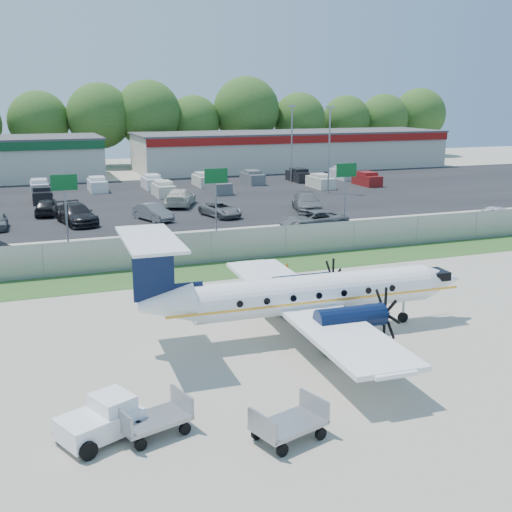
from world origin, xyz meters
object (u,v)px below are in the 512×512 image
object	(u,v)px
pushback_tug	(103,419)
baggage_cart_far	(153,419)
aircraft	(307,294)
baggage_cart_near	(289,424)

from	to	relation	value
pushback_tug	baggage_cart_far	xyz separation A→B (m)	(1.47, -0.33, -0.09)
aircraft	baggage_cart_near	distance (m)	9.04
baggage_cart_near	baggage_cart_far	size ratio (longest dim) A/B	1.01
baggage_cart_near	aircraft	bearing A→B (deg)	62.09
baggage_cart_near	baggage_cart_far	xyz separation A→B (m)	(-3.78, 1.72, -0.00)
pushback_tug	baggage_cart_near	world-z (taller)	pushback_tug
pushback_tug	baggage_cart_far	distance (m)	1.51
baggage_cart_far	pushback_tug	bearing A→B (deg)	167.57
aircraft	pushback_tug	xyz separation A→B (m)	(-9.44, -5.86, -1.23)
pushback_tug	baggage_cart_near	distance (m)	5.64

